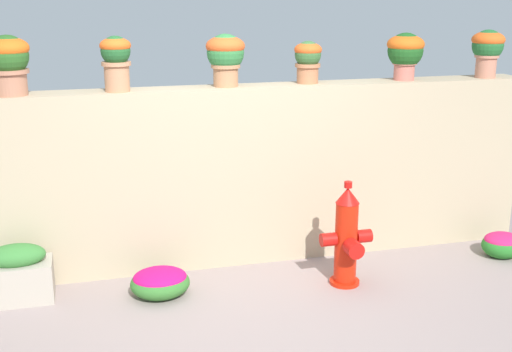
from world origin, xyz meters
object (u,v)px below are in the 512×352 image
(fire_hydrant, at_px, (347,239))
(potted_plant_2, at_px, (116,58))
(flower_bush_left, at_px, (160,281))
(flower_bush_right, at_px, (502,244))
(potted_plant_3, at_px, (225,54))
(potted_plant_5, at_px, (405,51))
(planter_box, at_px, (18,274))
(potted_plant_6, at_px, (488,47))
(potted_plant_4, at_px, (308,58))
(potted_plant_1, at_px, (8,59))

(fire_hydrant, bearing_deg, potted_plant_2, 157.05)
(flower_bush_left, bearing_deg, flower_bush_right, 0.08)
(potted_plant_3, xyz_separation_m, potted_plant_5, (1.64, -0.02, -0.01))
(fire_hydrant, height_order, planter_box, fire_hydrant)
(potted_plant_6, bearing_deg, potted_plant_2, 179.96)
(potted_plant_6, distance_m, flower_bush_right, 1.80)
(potted_plant_4, bearing_deg, flower_bush_right, -19.74)
(potted_plant_6, relative_size, flower_bush_right, 1.17)
(potted_plant_2, xyz_separation_m, potted_plant_4, (1.63, 0.07, -0.05))
(potted_plant_4, bearing_deg, potted_plant_6, -2.34)
(potted_plant_3, xyz_separation_m, potted_plant_4, (0.73, 0.01, -0.05))
(potted_plant_3, bearing_deg, potted_plant_1, -178.24)
(potted_plant_3, relative_size, fire_hydrant, 0.50)
(potted_plant_4, bearing_deg, potted_plant_3, -179.15)
(flower_bush_right, distance_m, planter_box, 4.19)
(potted_plant_2, height_order, potted_plant_6, potted_plant_2)
(potted_plant_2, height_order, fire_hydrant, potted_plant_2)
(potted_plant_2, height_order, potted_plant_5, potted_plant_2)
(potted_plant_2, bearing_deg, potted_plant_4, 2.37)
(fire_hydrant, relative_size, planter_box, 1.69)
(potted_plant_3, relative_size, potted_plant_5, 1.04)
(planter_box, bearing_deg, fire_hydrant, -8.30)
(flower_bush_right, bearing_deg, potted_plant_2, 170.76)
(potted_plant_2, distance_m, planter_box, 1.86)
(potted_plant_5, distance_m, planter_box, 3.78)
(potted_plant_3, bearing_deg, flower_bush_left, -138.68)
(potted_plant_4, height_order, flower_bush_left, potted_plant_4)
(potted_plant_1, distance_m, potted_plant_3, 1.71)
(potted_plant_5, bearing_deg, fire_hydrant, -137.09)
(planter_box, bearing_deg, potted_plant_5, 6.46)
(potted_plant_1, height_order, flower_bush_left, potted_plant_1)
(potted_plant_1, height_order, potted_plant_6, potted_plant_1)
(potted_plant_5, height_order, flower_bush_right, potted_plant_5)
(flower_bush_right, bearing_deg, fire_hydrant, -173.39)
(potted_plant_5, xyz_separation_m, fire_hydrant, (-0.82, -0.76, -1.43))
(flower_bush_left, bearing_deg, potted_plant_2, 111.52)
(potted_plant_1, relative_size, potted_plant_6, 1.06)
(potted_plant_4, bearing_deg, potted_plant_5, -2.19)
(potted_plant_6, bearing_deg, flower_bush_left, -170.15)
(potted_plant_3, distance_m, flower_bush_left, 1.94)
(potted_plant_3, bearing_deg, potted_plant_6, -1.39)
(potted_plant_4, height_order, fire_hydrant, potted_plant_4)
(fire_hydrant, xyz_separation_m, flower_bush_left, (-1.50, 0.18, -0.28))
(potted_plant_4, relative_size, fire_hydrant, 0.41)
(potted_plant_1, relative_size, flower_bush_left, 0.98)
(flower_bush_right, bearing_deg, potted_plant_3, 166.16)
(potted_plant_2, xyz_separation_m, potted_plant_3, (0.90, 0.06, 0.00))
(potted_plant_1, height_order, fire_hydrant, potted_plant_1)
(potted_plant_2, relative_size, potted_plant_3, 1.01)
(potted_plant_5, bearing_deg, potted_plant_4, 177.81)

